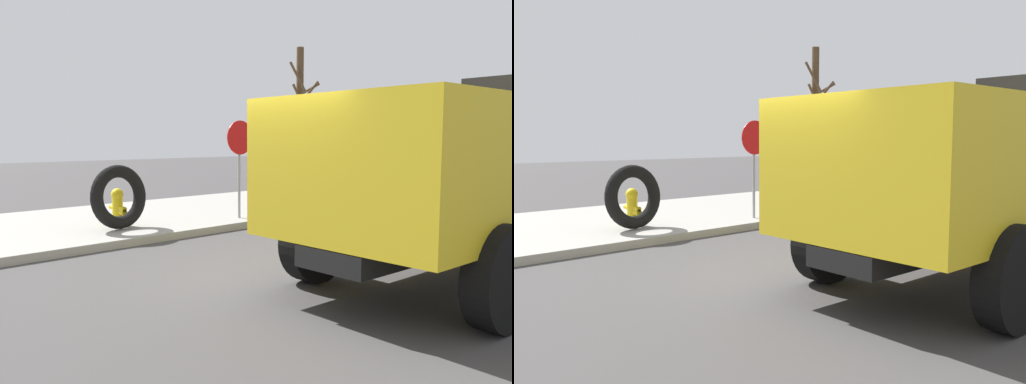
% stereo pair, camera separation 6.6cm
% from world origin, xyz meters
% --- Properties ---
extents(ground_plane, '(80.00, 80.00, 0.00)m').
position_xyz_m(ground_plane, '(0.00, 0.00, 0.00)').
color(ground_plane, '#423F3F').
extents(sidewalk_curb, '(36.00, 5.00, 0.15)m').
position_xyz_m(sidewalk_curb, '(0.00, 6.50, 0.07)').
color(sidewalk_curb, '#99968E').
rests_on(sidewalk_curb, ground).
extents(fire_hydrant, '(0.25, 0.57, 0.77)m').
position_xyz_m(fire_hydrant, '(0.35, 5.50, 0.56)').
color(fire_hydrant, yellow).
rests_on(fire_hydrant, sidewalk_curb).
extents(loose_tire, '(1.30, 0.50, 1.29)m').
position_xyz_m(loose_tire, '(0.12, 5.04, 0.79)').
color(loose_tire, black).
rests_on(loose_tire, sidewalk_curb).
extents(stop_sign, '(0.76, 0.08, 2.19)m').
position_xyz_m(stop_sign, '(2.86, 4.51, 1.67)').
color(stop_sign, gray).
rests_on(stop_sign, sidewalk_curb).
extents(dump_truck_yellow, '(7.11, 3.07, 3.00)m').
position_xyz_m(dump_truck_yellow, '(2.80, -1.13, 1.61)').
color(dump_truck_yellow, gold).
rests_on(dump_truck_yellow, ground).
extents(bare_tree, '(1.35, 1.35, 4.50)m').
position_xyz_m(bare_tree, '(6.98, 6.37, 2.50)').
color(bare_tree, '#4C3823').
rests_on(bare_tree, sidewalk_curb).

